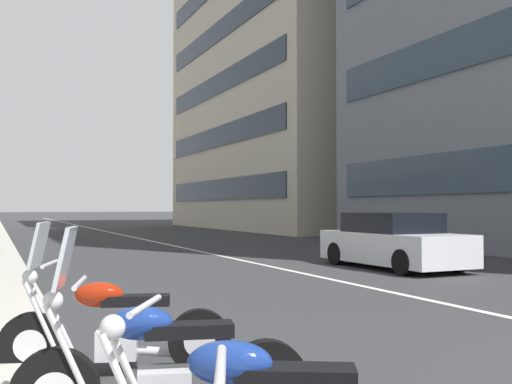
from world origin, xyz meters
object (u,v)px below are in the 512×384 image
at_px(motorcycle_under_tarp, 112,329).
at_px(motorcycle_by_sign_pole, 158,369).
at_px(street_lamp_with_banners, 4,55).
at_px(car_approaching_light, 393,242).

bearing_deg(motorcycle_under_tarp, motorcycle_by_sign_pole, 109.05).
bearing_deg(motorcycle_under_tarp, street_lamp_with_banners, -66.82).
bearing_deg(car_approaching_light, motorcycle_by_sign_pole, 134.10).
xyz_separation_m(motorcycle_by_sign_pole, motorcycle_under_tarp, (1.55, 0.05, -0.00)).
relative_size(motorcycle_under_tarp, street_lamp_with_banners, 0.26).
bearing_deg(car_approaching_light, motorcycle_under_tarp, 128.24).
xyz_separation_m(motorcycle_by_sign_pole, car_approaching_light, (8.52, -8.52, 0.25)).
bearing_deg(motorcycle_by_sign_pole, car_approaching_light, -120.69).
bearing_deg(car_approaching_light, street_lamp_with_banners, 80.48).
xyz_separation_m(motorcycle_by_sign_pole, street_lamp_with_banners, (9.95, 0.90, 4.54)).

